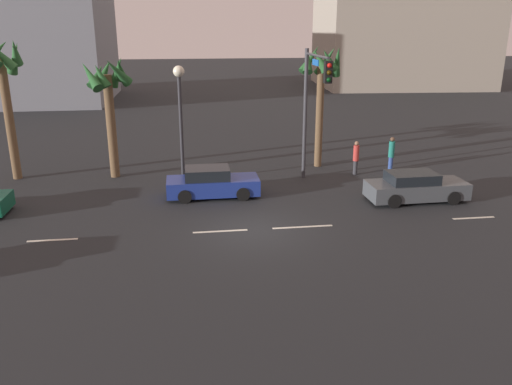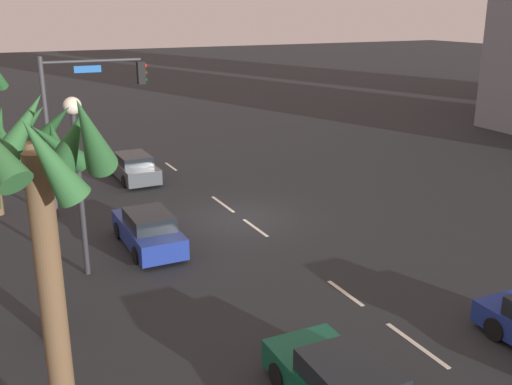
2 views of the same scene
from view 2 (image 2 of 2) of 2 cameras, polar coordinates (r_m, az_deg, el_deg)
ground_plane at (r=25.12m, az=-1.40°, el=-2.49°), size 220.00×220.00×0.00m
lane_stripe_1 at (r=16.70m, az=15.28°, el=-14.03°), size 2.43×0.14×0.01m
lane_stripe_2 at (r=18.95m, az=8.63°, el=-9.59°), size 1.88×0.14×0.01m
lane_stripe_3 at (r=24.01m, az=-0.09°, el=-3.42°), size 2.18×0.14×0.01m
lane_stripe_4 at (r=26.89m, az=-3.24°, el=-1.13°), size 2.49×0.14×0.01m
lane_stripe_5 at (r=33.60m, az=-8.24°, el=2.51°), size 1.87×0.14×0.01m
car_0 at (r=31.35m, az=-11.85°, el=2.43°), size 4.62×1.89×1.37m
car_3 at (r=22.25m, az=-10.39°, el=-3.64°), size 4.35×1.81×1.43m
traffic_signal at (r=25.82m, az=-16.66°, el=7.67°), size 0.32×4.44×6.72m
streetlamp at (r=19.47m, az=-16.97°, el=3.71°), size 0.56×0.56×5.95m
pedestrian_0 at (r=29.20m, az=-20.03°, el=1.37°), size 0.32×0.32×1.86m
pedestrian_1 at (r=31.26m, az=-21.25°, el=2.32°), size 0.46×0.46×1.94m
palm_tree_1 at (r=10.46m, az=-19.97°, el=-1.04°), size 2.39×2.69×7.45m
palm_tree_2 at (r=15.64m, az=-20.68°, el=2.05°), size 2.87×2.66×6.39m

